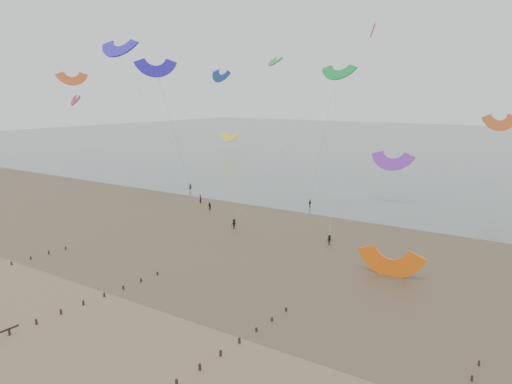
{
  "coord_description": "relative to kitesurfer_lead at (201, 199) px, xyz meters",
  "views": [
    {
      "loc": [
        45.88,
        -28.2,
        21.35
      ],
      "look_at": [
        7.4,
        28.0,
        8.0
      ],
      "focal_mm": 35.0,
      "sensor_mm": 36.0,
      "label": 1
    }
  ],
  "objects": [
    {
      "name": "sea_and_shore",
      "position": [
        13.97,
        -11.2,
        -0.88
      ],
      "size": [
        500.0,
        665.0,
        0.03
      ],
      "color": "#475654",
      "rests_on": "ground"
    },
    {
      "name": "kitesurfers",
      "position": [
        47.59,
        1.44,
        -0.03
      ],
      "size": [
        113.82,
        26.79,
        1.9
      ],
      "color": "black",
      "rests_on": "ground"
    },
    {
      "name": "grounded_kite",
      "position": [
        45.15,
        -17.97,
        -0.89
      ],
      "size": [
        6.99,
        5.53,
        3.76
      ],
      "primitive_type": null,
      "rotation": [
        1.54,
        0.0,
        0.03
      ],
      "color": "orange",
      "rests_on": "ground"
    },
    {
      "name": "ground",
      "position": [
        18.05,
        -45.6,
        -0.89
      ],
      "size": [
        500.0,
        500.0,
        0.0
      ],
      "primitive_type": "plane",
      "color": "brown",
      "rests_on": "ground"
    },
    {
      "name": "kites_airborne",
      "position": [
        0.47,
        42.71,
        21.49
      ],
      "size": [
        247.24,
        107.97,
        40.78
      ],
      "color": "purple",
      "rests_on": "ground"
    },
    {
      "name": "kitesurfer_lead",
      "position": [
        0.0,
        0.0,
        0.0
      ],
      "size": [
        0.77,
        0.72,
        1.77
      ],
      "primitive_type": "imported",
      "rotation": [
        0.0,
        0.0,
        2.54
      ],
      "color": "black",
      "rests_on": "ground"
    }
  ]
}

